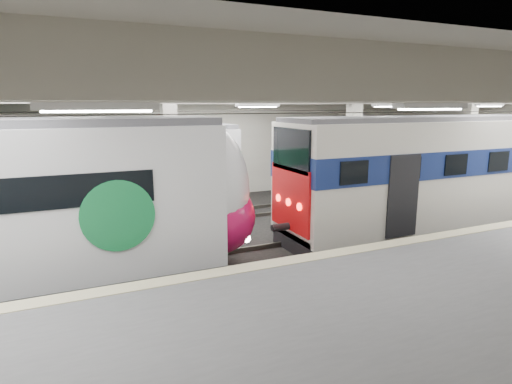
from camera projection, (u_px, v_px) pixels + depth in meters
name	position (u px, v px, depth m)	size (l,w,h in m)	color
station_hall	(311.00, 166.00, 12.31)	(36.00, 24.00, 5.75)	black
modern_emu	(14.00, 212.00, 10.94)	(14.44, 2.98, 4.63)	silver
older_rer	(442.00, 171.00, 16.89)	(13.81, 3.05, 4.54)	beige
far_train	(76.00, 179.00, 16.54)	(12.85, 2.74, 4.14)	silver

